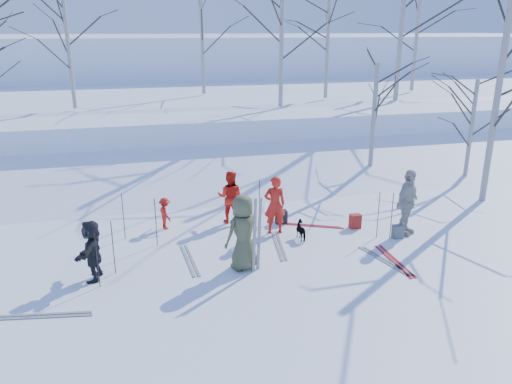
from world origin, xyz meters
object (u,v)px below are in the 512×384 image
object	(u,v)px
skier_olive_center	(243,233)
backpack_red	(355,221)
skier_red_north	(275,205)
dog	(302,230)
backpack_grey	(398,232)
skier_redor_behind	(230,197)
skier_red_seated	(165,213)
skier_grey_west	(92,250)
skier_cream_east	(407,202)
backpack_dark	(281,217)

from	to	relation	value
skier_olive_center	backpack_red	world-z (taller)	skier_olive_center
skier_red_north	dog	bearing A→B (deg)	138.86
dog	backpack_grey	distance (m)	2.69
skier_redor_behind	backpack_grey	distance (m)	4.94
skier_red_north	backpack_grey	bearing A→B (deg)	164.35
dog	skier_olive_center	bearing A→B (deg)	27.09
skier_red_seated	skier_grey_west	xyz separation A→B (m)	(-1.85, -2.72, 0.26)
skier_red_seated	dog	world-z (taller)	skier_red_seated
skier_redor_behind	backpack_grey	xyz separation A→B (m)	(4.30, -2.36, -0.61)
skier_redor_behind	backpack_red	size ratio (longest dim) A/B	3.79
skier_red_north	skier_redor_behind	distance (m)	1.56
backpack_grey	skier_cream_east	bearing A→B (deg)	33.81
dog	backpack_grey	size ratio (longest dim) A/B	1.59
skier_redor_behind	skier_cream_east	size ratio (longest dim) A/B	0.84
skier_cream_east	dog	bearing A→B (deg)	139.97
skier_redor_behind	backpack_grey	size ratio (longest dim) A/B	4.19
skier_red_north	dog	size ratio (longest dim) A/B	2.80
skier_grey_west	dog	size ratio (longest dim) A/B	2.42
backpack_red	skier_cream_east	bearing A→B (deg)	-31.95
skier_olive_center	skier_redor_behind	bearing A→B (deg)	-116.51
skier_cream_east	backpack_dark	xyz separation A→B (m)	(-3.19, 1.64, -0.75)
skier_red_north	skier_grey_west	world-z (taller)	skier_red_north
skier_redor_behind	skier_red_seated	bearing A→B (deg)	25.47
backpack_grey	backpack_dark	xyz separation A→B (m)	(-2.85, 1.87, 0.01)
skier_red_north	skier_grey_west	size ratio (longest dim) A/B	1.15
skier_cream_east	dog	distance (m)	3.07
skier_red_seated	skier_olive_center	bearing A→B (deg)	-169.49
backpack_grey	backpack_dark	world-z (taller)	backpack_dark
skier_red_north	dog	distance (m)	1.07
skier_cream_east	backpack_red	size ratio (longest dim) A/B	4.50
skier_red_north	skier_olive_center	bearing A→B (deg)	60.41
skier_grey_west	backpack_grey	size ratio (longest dim) A/B	3.85
dog	skier_red_seated	bearing A→B (deg)	-32.02
skier_redor_behind	backpack_dark	size ratio (longest dim) A/B	3.98
skier_olive_center	skier_cream_east	bearing A→B (deg)	170.21
skier_olive_center	skier_cream_east	distance (m)	5.04
skier_grey_west	backpack_red	size ratio (longest dim) A/B	3.48
skier_olive_center	backpack_dark	distance (m)	3.24
skier_red_seated	skier_cream_east	xyz separation A→B (m)	(6.60, -2.05, 0.47)
dog	backpack_dark	distance (m)	1.31
skier_redor_behind	skier_olive_center	bearing A→B (deg)	107.78
skier_red_north	skier_cream_east	distance (m)	3.72
skier_redor_behind	backpack_red	bearing A→B (deg)	-178.56
skier_red_seated	skier_cream_east	bearing A→B (deg)	-125.29
skier_red_seated	skier_grey_west	distance (m)	3.30
skier_grey_west	backpack_dark	distance (m)	5.76
skier_redor_behind	dog	size ratio (longest dim) A/B	2.64
backpack_dark	dog	bearing A→B (deg)	-80.28
skier_cream_east	skier_red_seated	bearing A→B (deg)	129.38
skier_cream_east	backpack_grey	world-z (taller)	skier_cream_east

